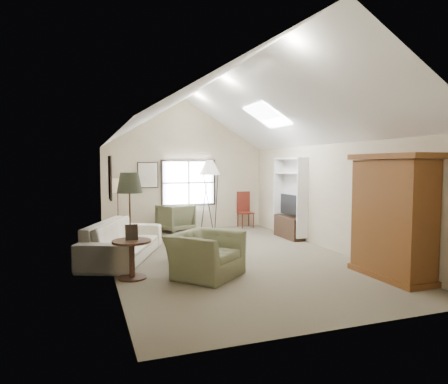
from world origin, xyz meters
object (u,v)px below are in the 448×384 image
object	(u,v)px
sofa	(123,240)
coffee_table	(191,249)
armchair_far	(175,218)
side_chair	(246,210)
side_table	(132,259)
armoire	(392,216)
armchair_near	(206,255)

from	to	relation	value
sofa	coffee_table	bearing A→B (deg)	-92.44
armchair_far	side_chair	xyz separation A→B (m)	(2.29, 0.00, 0.16)
coffee_table	side_table	bearing A→B (deg)	-143.75
coffee_table	side_chair	bearing A→B (deg)	52.74
armoire	side_chair	bearing A→B (deg)	92.54
armoire	armchair_far	bearing A→B (deg)	112.77
side_chair	armchair_near	bearing A→B (deg)	-119.79
coffee_table	side_table	size ratio (longest dim) A/B	1.40
armchair_far	sofa	bearing A→B (deg)	36.09
armoire	side_chair	world-z (taller)	armoire
armchair_far	side_table	size ratio (longest dim) A/B	1.33
armoire	side_table	xyz separation A→B (m)	(-4.38, 1.47, -0.76)
sofa	coffee_table	size ratio (longest dim) A/B	2.86
sofa	armchair_near	distance (m)	2.28
sofa	side_chair	bearing A→B (deg)	-30.72
armoire	side_table	size ratio (longest dim) A/B	3.20
armoire	sofa	xyz separation A→B (m)	(-4.38, 3.07, -0.70)
coffee_table	side_chair	world-z (taller)	side_chair
armoire	sofa	bearing A→B (deg)	144.98
armoire	armchair_far	size ratio (longest dim) A/B	2.42
armchair_near	side_table	world-z (taller)	armchair_near
sofa	side_table	bearing A→B (deg)	-157.13
armoire	sofa	distance (m)	5.39
coffee_table	side_chair	distance (m)	4.61
side_table	sofa	bearing A→B (deg)	90.00
armchair_near	side_table	distance (m)	1.31
armoire	sofa	size ratio (longest dim) A/B	0.80
armoire	side_table	distance (m)	4.68
sofa	coffee_table	xyz separation A→B (m)	(1.33, -0.63, -0.16)
armchair_near	sofa	bearing A→B (deg)	82.81
side_chair	armoire	bearing A→B (deg)	-87.30
armchair_near	coffee_table	size ratio (longest dim) A/B	1.27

